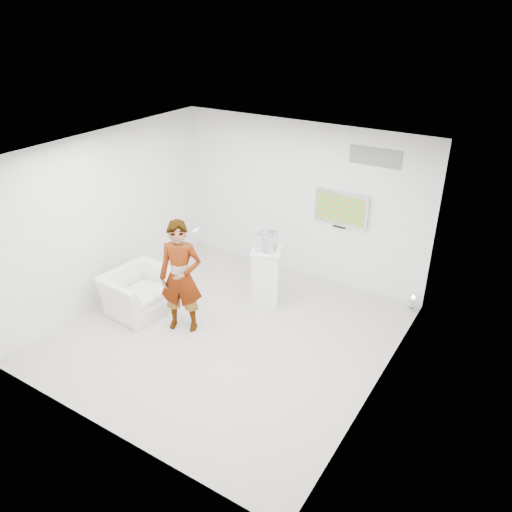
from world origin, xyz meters
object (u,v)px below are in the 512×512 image
Objects in this scene: tv at (342,208)px; person at (181,277)px; pedestal at (266,276)px; armchair at (139,291)px; floor_uplight at (412,303)px.

person is (-1.55, -2.67, -0.60)m from tv.
pedestal is (-0.82, -1.25, -1.03)m from tv.
person is 1.84× the size of pedestal.
tv is at bearing -38.08° from armchair.
armchair reaches higher than floor_uplight.
armchair is at bearing -148.20° from floor_uplight.
armchair is at bearing -133.77° from tv.
person is at bearing -85.08° from armchair.
floor_uplight is at bearing 25.39° from pedestal.
person reaches higher than floor_uplight.
person reaches higher than tv.
person is 7.40× the size of floor_uplight.
armchair is 1.07× the size of pedestal.
armchair is at bearing -140.78° from pedestal.
floor_uplight is (4.06, 2.52, -0.23)m from armchair.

